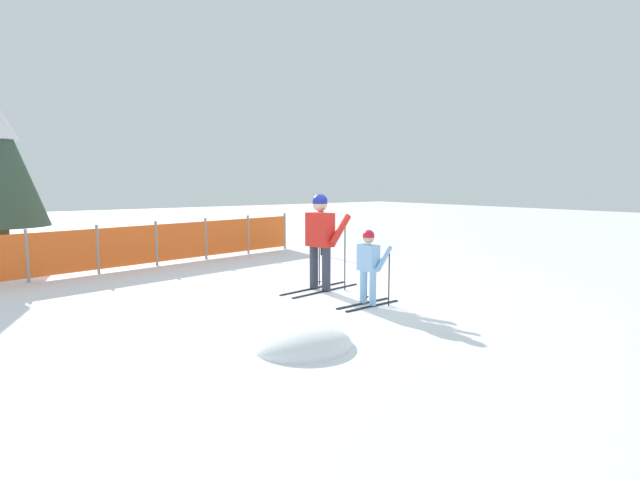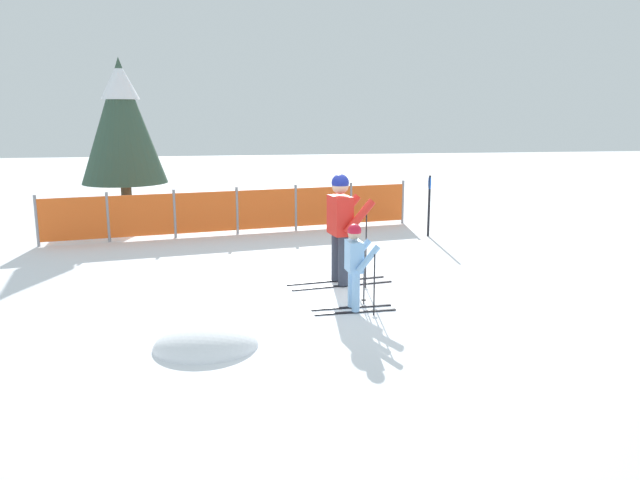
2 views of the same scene
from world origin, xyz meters
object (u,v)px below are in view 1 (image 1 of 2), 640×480
skier_child (369,261)px  skier_adult (321,233)px  trail_marker (321,224)px  safety_fence (156,243)px

skier_child → skier_adult: bearing=84.3°
skier_child → trail_marker: trail_marker is taller
skier_adult → skier_child: size_ratio=1.44×
skier_adult → skier_child: bearing=-101.9°
safety_fence → trail_marker: trail_marker is taller
skier_child → trail_marker: (2.69, 4.78, 0.12)m
safety_fence → trail_marker: bearing=-13.2°
skier_adult → trail_marker: bearing=44.2°
skier_adult → safety_fence: bearing=99.7°
skier_adult → skier_child: 1.39m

